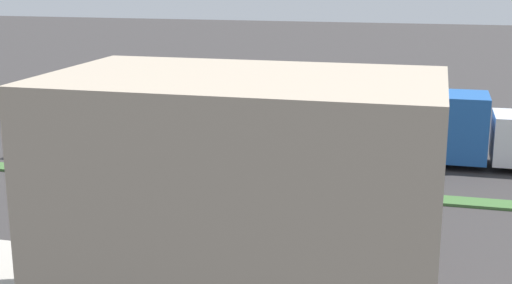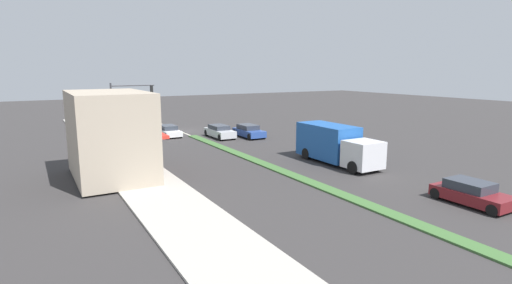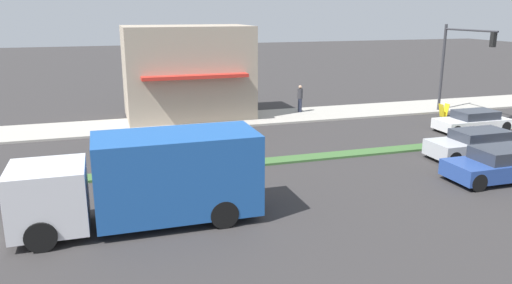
% 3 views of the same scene
% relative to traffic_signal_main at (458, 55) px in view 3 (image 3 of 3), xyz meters
% --- Properties ---
extents(ground_plane, '(160.00, 160.00, 0.00)m').
position_rel_traffic_signal_main_xyz_m(ground_plane, '(-6.12, 17.06, -3.90)').
color(ground_plane, '#333030').
extents(sidewalk_right, '(4.00, 73.00, 0.12)m').
position_rel_traffic_signal_main_xyz_m(sidewalk_right, '(2.88, 17.56, -3.84)').
color(sidewalk_right, '#A8A399').
rests_on(sidewalk_right, ground).
extents(building_corner_store, '(5.33, 7.65, 5.57)m').
position_rel_traffic_signal_main_xyz_m(building_corner_store, '(4.49, 16.33, -0.99)').
color(building_corner_store, tan).
rests_on(building_corner_store, sidewalk_right).
extents(traffic_signal_main, '(4.59, 0.34, 5.60)m').
position_rel_traffic_signal_main_xyz_m(traffic_signal_main, '(0.00, 0.00, 0.00)').
color(traffic_signal_main, '#333338').
rests_on(traffic_signal_main, sidewalk_right).
extents(pedestrian, '(0.34, 0.34, 1.76)m').
position_rel_traffic_signal_main_xyz_m(pedestrian, '(3.50, 9.20, -2.85)').
color(pedestrian, '#282D42').
rests_on(pedestrian, sidewalk_right).
extents(warning_aframe_sign, '(0.45, 0.53, 0.84)m').
position_rel_traffic_signal_main_xyz_m(warning_aframe_sign, '(-0.18, 0.84, -3.47)').
color(warning_aframe_sign, yellow).
rests_on(warning_aframe_sign, ground).
extents(delivery_truck, '(2.44, 7.50, 2.87)m').
position_rel_traffic_signal_main_xyz_m(delivery_truck, '(-11.12, 20.36, -2.43)').
color(delivery_truck, silver).
rests_on(delivery_truck, ground).
extents(sedan_silver, '(1.80, 4.41, 1.32)m').
position_rel_traffic_signal_main_xyz_m(sedan_silver, '(-8.32, 5.35, -3.25)').
color(sedan_silver, '#B7BABF').
rests_on(sedan_silver, ground).
extents(van_white, '(1.75, 4.09, 1.18)m').
position_rel_traffic_signal_main_xyz_m(van_white, '(-3.92, 1.81, -3.33)').
color(van_white, silver).
rests_on(van_white, ground).
extents(coupe_blue, '(1.87, 4.23, 1.33)m').
position_rel_traffic_signal_main_xyz_m(coupe_blue, '(-11.12, 6.62, -3.26)').
color(coupe_blue, '#284793').
rests_on(coupe_blue, ground).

